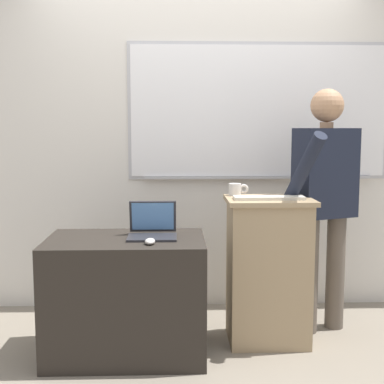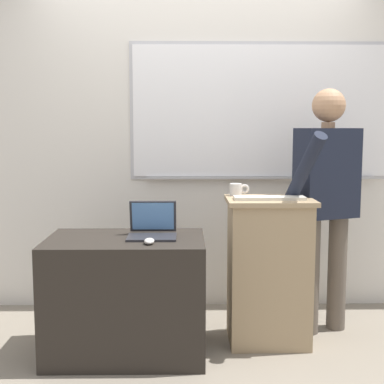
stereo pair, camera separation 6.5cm
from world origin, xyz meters
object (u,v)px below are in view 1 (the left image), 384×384
object	(u,v)px
computer_mouse_by_laptop	(150,241)
person_presenter	(325,193)
wireless_keyboard	(269,198)
lectern_podium	(268,270)
laptop	(152,227)
side_desk	(126,296)
coffee_mug	(236,189)

from	to	relation	value
computer_mouse_by_laptop	person_presenter	bearing A→B (deg)	23.81
wireless_keyboard	computer_mouse_by_laptop	size ratio (longest dim) A/B	4.49
lectern_podium	person_presenter	bearing A→B (deg)	23.15
lectern_podium	computer_mouse_by_laptop	world-z (taller)	lectern_podium
laptop	wireless_keyboard	xyz separation A→B (m)	(0.74, 0.06, 0.17)
person_presenter	side_desk	bearing A→B (deg)	174.44
computer_mouse_by_laptop	laptop	bearing A→B (deg)	88.45
laptop	computer_mouse_by_laptop	size ratio (longest dim) A/B	3.00
wireless_keyboard	computer_mouse_by_laptop	xyz separation A→B (m)	(-0.75, -0.29, -0.21)
wireless_keyboard	side_desk	bearing A→B (deg)	-172.88
laptop	coffee_mug	bearing A→B (deg)	25.63
computer_mouse_by_laptop	coffee_mug	world-z (taller)	coffee_mug
coffee_mug	side_desk	bearing A→B (deg)	-156.32
person_presenter	laptop	distance (m)	1.21
lectern_podium	laptop	world-z (taller)	lectern_podium
lectern_podium	wireless_keyboard	distance (m)	0.49
laptop	coffee_mug	xyz separation A→B (m)	(0.55, 0.26, 0.20)
wireless_keyboard	coffee_mug	bearing A→B (deg)	133.09
lectern_podium	person_presenter	size ratio (longest dim) A/B	0.57
wireless_keyboard	computer_mouse_by_laptop	world-z (taller)	wireless_keyboard
lectern_podium	side_desk	world-z (taller)	lectern_podium
side_desk	lectern_podium	bearing A→B (deg)	10.36
side_desk	person_presenter	size ratio (longest dim) A/B	0.58
laptop	wireless_keyboard	world-z (taller)	wireless_keyboard
laptop	person_presenter	bearing A→B (deg)	14.20
lectern_podium	side_desk	size ratio (longest dim) A/B	0.99
side_desk	laptop	distance (m)	0.46
laptop	coffee_mug	size ratio (longest dim) A/B	2.25
computer_mouse_by_laptop	coffee_mug	distance (m)	0.78
wireless_keyboard	coffee_mug	distance (m)	0.28
side_desk	person_presenter	world-z (taller)	person_presenter
wireless_keyboard	computer_mouse_by_laptop	bearing A→B (deg)	-159.07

